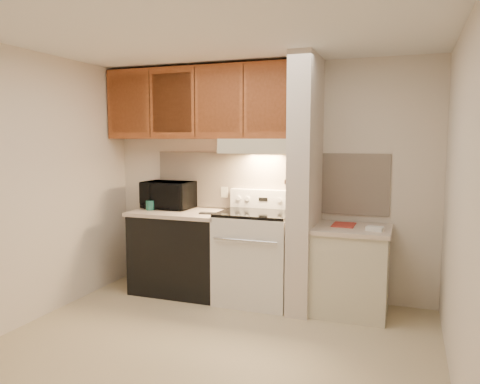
% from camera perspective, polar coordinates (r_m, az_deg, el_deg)
% --- Properties ---
extents(floor, '(3.60, 3.60, 0.00)m').
position_cam_1_polar(floor, '(4.06, -3.37, -18.22)').
color(floor, '#C1AF8A').
rests_on(floor, ground).
extents(ceiling, '(3.60, 3.60, 0.00)m').
position_cam_1_polar(ceiling, '(3.78, -3.64, 18.74)').
color(ceiling, white).
rests_on(ceiling, wall_back).
extents(wall_back, '(3.60, 2.50, 0.02)m').
position_cam_1_polar(wall_back, '(5.12, 3.18, 1.46)').
color(wall_back, beige).
rests_on(wall_back, floor).
extents(wall_left, '(0.02, 3.00, 2.50)m').
position_cam_1_polar(wall_left, '(4.73, -23.95, 0.49)').
color(wall_left, beige).
rests_on(wall_left, floor).
extents(wall_right, '(0.02, 3.00, 2.50)m').
position_cam_1_polar(wall_right, '(3.43, 25.29, -1.62)').
color(wall_right, beige).
rests_on(wall_right, floor).
extents(backsplash, '(2.60, 0.02, 0.63)m').
position_cam_1_polar(backsplash, '(5.11, 3.14, 1.28)').
color(backsplash, beige).
rests_on(backsplash, wall_back).
extents(range_body, '(0.76, 0.65, 0.92)m').
position_cam_1_polar(range_body, '(4.93, 1.96, -8.06)').
color(range_body, silver).
rests_on(range_body, floor).
extents(oven_window, '(0.50, 0.01, 0.30)m').
position_cam_1_polar(oven_window, '(4.63, 0.73, -8.51)').
color(oven_window, black).
rests_on(oven_window, range_body).
extents(oven_handle, '(0.65, 0.02, 0.02)m').
position_cam_1_polar(oven_handle, '(4.54, 0.58, -5.94)').
color(oven_handle, silver).
rests_on(oven_handle, range_body).
extents(cooktop, '(0.74, 0.64, 0.03)m').
position_cam_1_polar(cooktop, '(4.83, 1.98, -2.60)').
color(cooktop, black).
rests_on(cooktop, range_body).
extents(range_backguard, '(0.76, 0.08, 0.20)m').
position_cam_1_polar(range_backguard, '(5.09, 2.97, -0.84)').
color(range_backguard, silver).
rests_on(range_backguard, range_body).
extents(range_display, '(0.10, 0.01, 0.04)m').
position_cam_1_polar(range_display, '(5.05, 2.83, -0.90)').
color(range_display, black).
rests_on(range_display, range_backguard).
extents(range_knob_left_outer, '(0.05, 0.02, 0.05)m').
position_cam_1_polar(range_knob_left_outer, '(5.13, -0.17, -0.77)').
color(range_knob_left_outer, silver).
rests_on(range_knob_left_outer, range_backguard).
extents(range_knob_left_inner, '(0.05, 0.02, 0.05)m').
position_cam_1_polar(range_knob_left_inner, '(5.10, 0.89, -0.81)').
color(range_knob_left_inner, silver).
rests_on(range_knob_left_inner, range_backguard).
extents(range_knob_right_inner, '(0.05, 0.02, 0.05)m').
position_cam_1_polar(range_knob_right_inner, '(4.99, 4.80, -0.99)').
color(range_knob_right_inner, silver).
rests_on(range_knob_right_inner, range_backguard).
extents(range_knob_right_outer, '(0.05, 0.02, 0.05)m').
position_cam_1_polar(range_knob_right_outer, '(4.97, 5.91, -1.04)').
color(range_knob_right_outer, silver).
rests_on(range_knob_right_outer, range_backguard).
extents(dishwasher_front, '(1.00, 0.63, 0.87)m').
position_cam_1_polar(dishwasher_front, '(5.27, -7.22, -7.42)').
color(dishwasher_front, black).
rests_on(dishwasher_front, floor).
extents(left_countertop, '(1.04, 0.67, 0.04)m').
position_cam_1_polar(left_countertop, '(5.18, -7.29, -2.53)').
color(left_countertop, beige).
rests_on(left_countertop, dishwasher_front).
extents(spoon_rest, '(0.25, 0.10, 0.02)m').
position_cam_1_polar(spoon_rest, '(4.94, -3.60, -2.61)').
color(spoon_rest, black).
rests_on(spoon_rest, left_countertop).
extents(teal_jar, '(0.11, 0.11, 0.11)m').
position_cam_1_polar(teal_jar, '(5.30, -10.89, -1.59)').
color(teal_jar, '#1C5B4E').
rests_on(teal_jar, left_countertop).
extents(outlet, '(0.08, 0.01, 0.12)m').
position_cam_1_polar(outlet, '(5.27, -1.91, -0.03)').
color(outlet, beige).
rests_on(outlet, backsplash).
extents(microwave, '(0.56, 0.38, 0.31)m').
position_cam_1_polar(microwave, '(5.39, -8.72, -0.35)').
color(microwave, black).
rests_on(microwave, left_countertop).
extents(partition_pillar, '(0.22, 0.70, 2.50)m').
position_cam_1_polar(partition_pillar, '(4.66, 7.95, 0.91)').
color(partition_pillar, beige).
rests_on(partition_pillar, floor).
extents(pillar_trim, '(0.01, 0.70, 0.04)m').
position_cam_1_polar(pillar_trim, '(4.68, 6.57, 1.57)').
color(pillar_trim, '#994B24').
rests_on(pillar_trim, partition_pillar).
extents(knife_strip, '(0.02, 0.42, 0.04)m').
position_cam_1_polar(knife_strip, '(4.63, 6.36, 1.77)').
color(knife_strip, black).
rests_on(knife_strip, partition_pillar).
extents(knife_blade_a, '(0.01, 0.03, 0.16)m').
position_cam_1_polar(knife_blade_a, '(4.48, 5.70, 0.34)').
color(knife_blade_a, silver).
rests_on(knife_blade_a, knife_strip).
extents(knife_handle_a, '(0.02, 0.02, 0.10)m').
position_cam_1_polar(knife_handle_a, '(4.47, 5.72, 2.25)').
color(knife_handle_a, black).
rests_on(knife_handle_a, knife_strip).
extents(knife_blade_b, '(0.01, 0.04, 0.18)m').
position_cam_1_polar(knife_blade_b, '(4.58, 5.99, 0.33)').
color(knife_blade_b, silver).
rests_on(knife_blade_b, knife_strip).
extents(knife_handle_b, '(0.02, 0.02, 0.10)m').
position_cam_1_polar(knife_handle_b, '(4.55, 5.96, 2.32)').
color(knife_handle_b, black).
rests_on(knife_handle_b, knife_strip).
extents(knife_blade_c, '(0.01, 0.04, 0.20)m').
position_cam_1_polar(knife_blade_c, '(4.64, 6.20, 0.30)').
color(knife_blade_c, silver).
rests_on(knife_blade_c, knife_strip).
extents(knife_handle_c, '(0.02, 0.02, 0.10)m').
position_cam_1_polar(knife_handle_c, '(4.62, 6.18, 2.38)').
color(knife_handle_c, black).
rests_on(knife_handle_c, knife_strip).
extents(knife_blade_d, '(0.01, 0.04, 0.16)m').
position_cam_1_polar(knife_blade_d, '(4.72, 6.43, 0.63)').
color(knife_blade_d, silver).
rests_on(knife_blade_d, knife_strip).
extents(knife_handle_d, '(0.02, 0.02, 0.10)m').
position_cam_1_polar(knife_handle_d, '(4.72, 6.49, 2.46)').
color(knife_handle_d, black).
rests_on(knife_handle_d, knife_strip).
extents(knife_blade_e, '(0.01, 0.04, 0.18)m').
position_cam_1_polar(knife_blade_e, '(4.81, 6.68, 0.62)').
color(knife_blade_e, silver).
rests_on(knife_blade_e, knife_strip).
extents(knife_handle_e, '(0.02, 0.02, 0.10)m').
position_cam_1_polar(knife_handle_e, '(4.78, 6.67, 2.51)').
color(knife_handle_e, black).
rests_on(knife_handle_e, knife_strip).
extents(oven_mitt, '(0.03, 0.11, 0.26)m').
position_cam_1_polar(oven_mitt, '(4.86, 6.83, 0.01)').
color(oven_mitt, slate).
rests_on(oven_mitt, partition_pillar).
extents(right_cab_base, '(0.70, 0.60, 0.81)m').
position_cam_1_polar(right_cab_base, '(4.74, 13.31, -9.51)').
color(right_cab_base, beige).
rests_on(right_cab_base, floor).
extents(right_countertop, '(0.74, 0.64, 0.04)m').
position_cam_1_polar(right_countertop, '(4.64, 13.45, -4.46)').
color(right_countertop, beige).
rests_on(right_countertop, right_cab_base).
extents(red_folder, '(0.21, 0.29, 0.01)m').
position_cam_1_polar(red_folder, '(4.74, 12.53, -3.92)').
color(red_folder, '#B03329').
rests_on(red_folder, right_countertop).
extents(white_box, '(0.16, 0.12, 0.04)m').
position_cam_1_polar(white_box, '(4.52, 16.09, -4.32)').
color(white_box, white).
rests_on(white_box, right_countertop).
extents(range_hood, '(0.78, 0.44, 0.15)m').
position_cam_1_polar(range_hood, '(4.89, 2.46, 5.63)').
color(range_hood, beige).
rests_on(range_hood, upper_cabinets).
extents(hood_lip, '(0.78, 0.04, 0.06)m').
position_cam_1_polar(hood_lip, '(4.69, 1.69, 5.05)').
color(hood_lip, beige).
rests_on(hood_lip, range_hood).
extents(upper_cabinets, '(2.18, 0.33, 0.77)m').
position_cam_1_polar(upper_cabinets, '(5.20, -4.77, 10.74)').
color(upper_cabinets, '#994B24').
rests_on(upper_cabinets, wall_back).
extents(cab_door_a, '(0.46, 0.01, 0.63)m').
position_cam_1_polar(cab_door_a, '(5.45, -13.45, 10.38)').
color(cab_door_a, '#994B24').
rests_on(cab_door_a, upper_cabinets).
extents(cab_gap_a, '(0.01, 0.01, 0.73)m').
position_cam_1_polar(cab_gap_a, '(5.31, -10.96, 10.55)').
color(cab_gap_a, black).
rests_on(cab_gap_a, upper_cabinets).
extents(cab_door_b, '(0.46, 0.01, 0.63)m').
position_cam_1_polar(cab_door_b, '(5.17, -8.31, 10.71)').
color(cab_door_b, '#994B24').
rests_on(cab_door_b, upper_cabinets).
extents(cab_gap_b, '(0.01, 0.01, 0.73)m').
position_cam_1_polar(cab_gap_b, '(5.05, -5.54, 10.85)').
color(cab_gap_b, black).
rests_on(cab_gap_b, upper_cabinets).
extents(cab_door_c, '(0.46, 0.01, 0.63)m').
position_cam_1_polar(cab_door_c, '(4.94, -2.63, 10.97)').
color(cab_door_c, '#994B24').
rests_on(cab_door_c, upper_cabinets).
extents(cab_gap_c, '(0.01, 0.01, 0.73)m').
position_cam_1_polar(cab_gap_c, '(4.84, 0.40, 11.07)').
color(cab_gap_c, black).
rests_on(cab_gap_c, upper_cabinets).
extents(cab_door_d, '(0.46, 0.01, 0.63)m').
position_cam_1_polar(cab_door_d, '(4.76, 3.56, 11.14)').
color(cab_door_d, '#994B24').
rests_on(cab_door_d, upper_cabinets).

